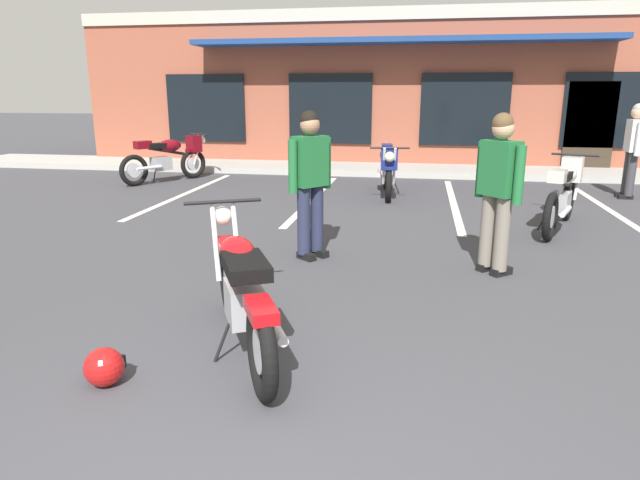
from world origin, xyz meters
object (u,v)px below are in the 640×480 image
object	(u,v)px
motorcycle_foreground_classic	(242,290)
motorcycle_black_cruiser	(563,191)
helmet_on_pavement	(104,367)
motorcycle_red_sportbike	(169,157)
motorcycle_silver_naked	(388,167)
person_in_black_shirt	(310,176)
person_by_back_row	(633,145)
person_near_building	(499,185)

from	to	relation	value
motorcycle_foreground_classic	motorcycle_black_cruiser	xyz separation A→B (m)	(3.24, 4.45, 0.07)
helmet_on_pavement	motorcycle_red_sportbike	bearing A→B (deg)	111.94
motorcycle_silver_naked	motorcycle_foreground_classic	bearing A→B (deg)	-95.91
motorcycle_foreground_classic	person_in_black_shirt	distance (m)	2.48
person_in_black_shirt	motorcycle_black_cruiser	bearing A→B (deg)	32.34
motorcycle_foreground_classic	motorcycle_red_sportbike	size ratio (longest dim) A/B	1.04
person_by_back_row	helmet_on_pavement	world-z (taller)	person_by_back_row
person_near_building	helmet_on_pavement	size ratio (longest dim) A/B	6.44
person_near_building	helmet_on_pavement	xyz separation A→B (m)	(-2.78, -2.88, -0.82)
person_near_building	helmet_on_pavement	distance (m)	4.09
motorcycle_foreground_classic	person_by_back_row	world-z (taller)	person_by_back_row
motorcycle_silver_naked	person_by_back_row	distance (m)	4.34
motorcycle_foreground_classic	helmet_on_pavement	bearing A→B (deg)	-136.17
motorcycle_foreground_classic	person_in_black_shirt	bearing A→B (deg)	89.00
motorcycle_black_cruiser	helmet_on_pavement	distance (m)	6.51
motorcycle_foreground_classic	motorcycle_red_sportbike	bearing A→B (deg)	118.27
motorcycle_red_sportbike	helmet_on_pavement	world-z (taller)	motorcycle_red_sportbike
motorcycle_red_sportbike	person_in_black_shirt	size ratio (longest dim) A/B	1.11
person_near_building	motorcycle_black_cruiser	bearing A→B (deg)	62.48
motorcycle_red_sportbike	motorcycle_silver_naked	bearing A→B (deg)	-11.16
motorcycle_black_cruiser	motorcycle_foreground_classic	bearing A→B (deg)	-126.05
motorcycle_black_cruiser	helmet_on_pavement	world-z (taller)	motorcycle_black_cruiser
motorcycle_foreground_classic	person_near_building	world-z (taller)	person_near_building
person_near_building	person_in_black_shirt	bearing A→B (deg)	173.03
motorcycle_foreground_classic	person_near_building	distance (m)	3.04
motorcycle_black_cruiser	motorcycle_red_sportbike	bearing A→B (deg)	157.42
motorcycle_foreground_classic	motorcycle_black_cruiser	distance (m)	5.51
person_by_back_row	motorcycle_red_sportbike	bearing A→B (deg)	177.57
motorcycle_silver_naked	person_near_building	size ratio (longest dim) A/B	1.26
motorcycle_silver_naked	helmet_on_pavement	size ratio (longest dim) A/B	8.11
motorcycle_red_sportbike	motorcycle_silver_naked	distance (m)	4.78
person_by_back_row	person_near_building	bearing A→B (deg)	-120.67
person_by_back_row	motorcycle_silver_naked	bearing A→B (deg)	-172.77
motorcycle_black_cruiser	motorcycle_silver_naked	world-z (taller)	same
motorcycle_black_cruiser	person_in_black_shirt	distance (m)	3.81
person_by_back_row	person_near_building	xyz separation A→B (m)	(-2.91, -4.91, 0.00)
motorcycle_black_cruiser	person_in_black_shirt	size ratio (longest dim) A/B	1.20
person_in_black_shirt	helmet_on_pavement	distance (m)	3.32
motorcycle_black_cruiser	motorcycle_silver_naked	size ratio (longest dim) A/B	0.95
motorcycle_silver_naked	person_by_back_row	bearing A→B (deg)	7.23
person_near_building	motorcycle_foreground_classic	bearing A→B (deg)	-133.33
motorcycle_foreground_classic	motorcycle_black_cruiser	world-z (taller)	same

